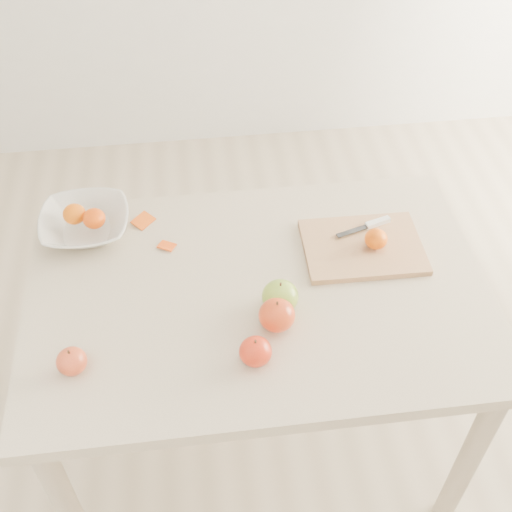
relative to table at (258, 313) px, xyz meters
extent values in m
plane|color=#C6B293|center=(0.00, 0.00, -0.65)|extent=(3.50, 3.50, 0.00)
cube|color=beige|center=(0.00, 0.00, 0.08)|extent=(1.20, 0.80, 0.04)
cylinder|color=#BCAA8E|center=(-0.54, 0.34, -0.30)|extent=(0.06, 0.06, 0.71)
cylinder|color=#BCAA8E|center=(0.54, 0.34, -0.30)|extent=(0.06, 0.06, 0.71)
cylinder|color=#BCAA8E|center=(-0.54, -0.34, -0.30)|extent=(0.06, 0.06, 0.71)
cylinder|color=#BCAA8E|center=(0.54, -0.34, -0.30)|extent=(0.06, 0.06, 0.71)
cube|color=tan|center=(0.30, 0.11, 0.11)|extent=(0.33, 0.24, 0.02)
ellipsoid|color=#D05B07|center=(0.33, 0.10, 0.14)|extent=(0.06, 0.06, 0.05)
imported|color=silver|center=(-0.45, 0.27, 0.13)|extent=(0.25, 0.25, 0.06)
ellipsoid|color=orange|center=(-0.48, 0.28, 0.16)|extent=(0.06, 0.06, 0.06)
ellipsoid|color=#E64D08|center=(-0.42, 0.26, 0.16)|extent=(0.06, 0.06, 0.06)
cube|color=#CF4D0E|center=(-0.30, 0.29, 0.10)|extent=(0.07, 0.07, 0.01)
cube|color=#E44D10|center=(-0.23, 0.18, 0.10)|extent=(0.06, 0.05, 0.01)
cube|color=white|center=(0.36, 0.18, 0.12)|extent=(0.08, 0.04, 0.01)
cube|color=#35373D|center=(0.28, 0.16, 0.12)|extent=(0.10, 0.04, 0.00)
ellipsoid|color=#619421|center=(0.05, -0.07, 0.14)|extent=(0.09, 0.09, 0.08)
ellipsoid|color=maroon|center=(-0.04, -0.22, 0.13)|extent=(0.08, 0.08, 0.07)
ellipsoid|color=#A60B13|center=(-0.46, -0.19, 0.13)|extent=(0.07, 0.07, 0.06)
ellipsoid|color=#9C040E|center=(0.03, -0.13, 0.14)|extent=(0.09, 0.09, 0.08)
camera|label=1|loc=(-0.14, -1.09, 1.34)|focal=45.00mm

